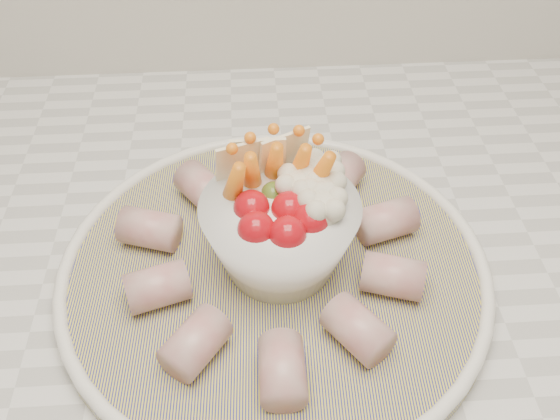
{
  "coord_description": "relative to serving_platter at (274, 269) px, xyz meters",
  "views": [
    {
      "loc": [
        0.02,
        1.03,
        1.35
      ],
      "look_at": [
        0.04,
        1.4,
        1.0
      ],
      "focal_mm": 40.0,
      "sensor_mm": 36.0,
      "label": 1
    }
  ],
  "objects": [
    {
      "name": "serving_platter",
      "position": [
        0.0,
        0.0,
        0.0
      ],
      "size": [
        0.39,
        0.39,
        0.02
      ],
      "color": "navy",
      "rests_on": "kitchen_counter"
    },
    {
      "name": "cured_meat_rolls",
      "position": [
        -0.0,
        0.0,
        0.02
      ],
      "size": [
        0.27,
        0.27,
        0.03
      ],
      "color": "#A74C4D",
      "rests_on": "serving_platter"
    },
    {
      "name": "veggie_bowl",
      "position": [
        0.01,
        0.01,
        0.05
      ],
      "size": [
        0.13,
        0.13,
        0.11
      ],
      "color": "white",
      "rests_on": "serving_platter"
    }
  ]
}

